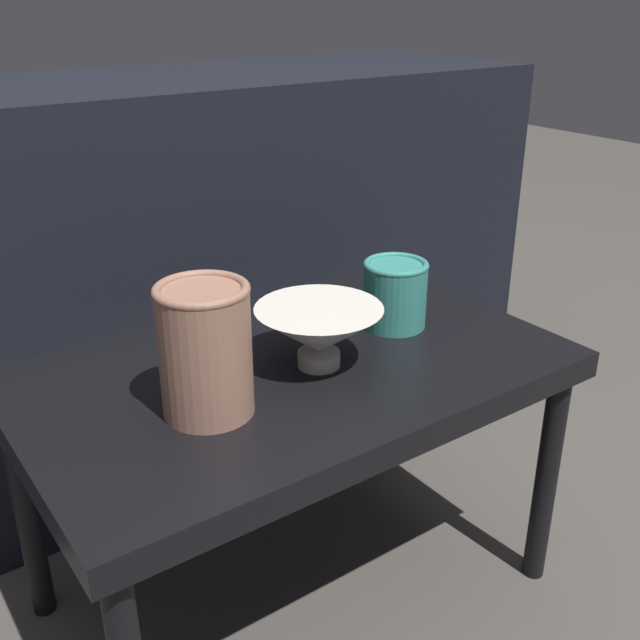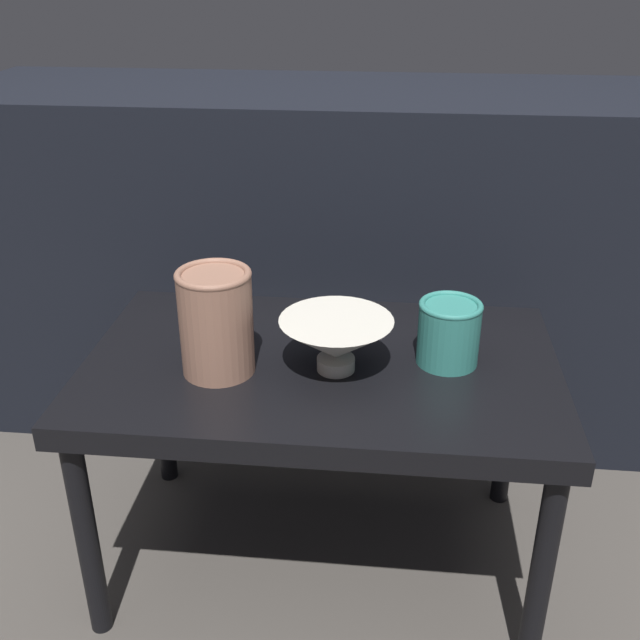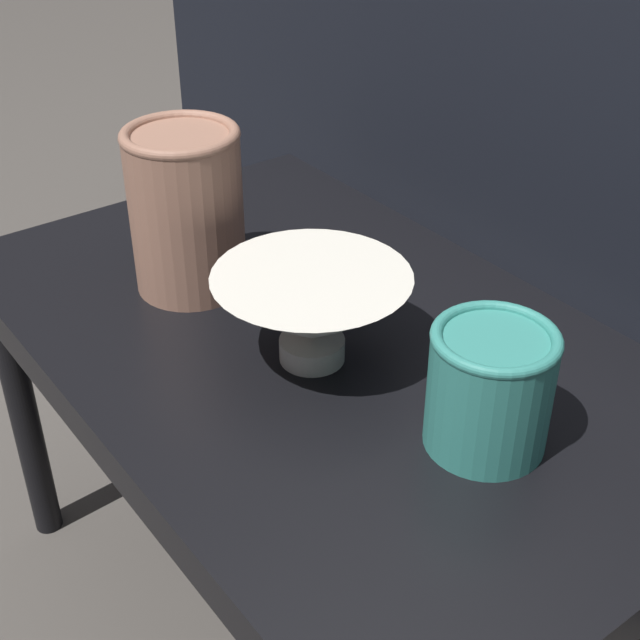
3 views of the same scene
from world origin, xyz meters
TOP-DOWN VIEW (x-y plane):
  - ground_plane at (0.00, 0.00)m, footprint 8.00×8.00m
  - table at (0.00, 0.00)m, footprint 0.79×0.48m
  - couch_backdrop at (0.00, 0.58)m, footprint 1.73×0.50m
  - bowl at (0.03, -0.03)m, footprint 0.18×0.18m
  - vase_textured_left at (-0.16, -0.05)m, footprint 0.12×0.12m
  - vase_colorful_right at (0.21, 0.02)m, footprint 0.10×0.10m

SIDE VIEW (x-z plane):
  - ground_plane at x=0.00m, z-range 0.00..0.00m
  - table at x=0.00m, z-range 0.17..0.60m
  - couch_backdrop at x=0.00m, z-range 0.00..0.77m
  - bowl at x=0.03m, z-range 0.44..0.53m
  - vase_colorful_right at x=0.21m, z-range 0.43..0.54m
  - vase_textured_left at x=-0.16m, z-range 0.43..0.61m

